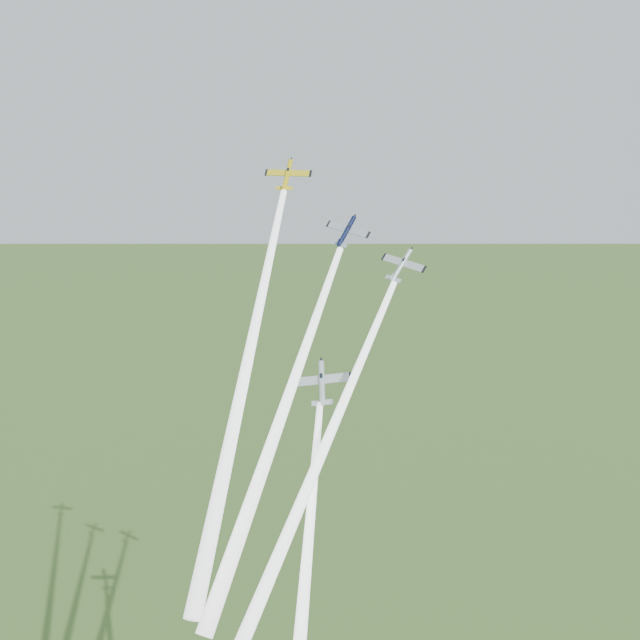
{
  "coord_description": "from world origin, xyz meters",
  "views": [
    {
      "loc": [
        27.3,
        -116.59,
        116.42
      ],
      "look_at": [
        0.0,
        -6.0,
        92.0
      ],
      "focal_mm": 45.0,
      "sensor_mm": 36.0,
      "label": 1
    }
  ],
  "objects_px": {
    "plane_navy": "(346,231)",
    "plane_silver_right": "(402,265)",
    "plane_silver_low": "(322,383)",
    "plane_yellow": "(287,175)"
  },
  "relations": [
    {
      "from": "plane_yellow",
      "to": "plane_navy",
      "type": "height_order",
      "value": "plane_yellow"
    },
    {
      "from": "plane_yellow",
      "to": "plane_silver_low",
      "type": "relative_size",
      "value": 0.83
    },
    {
      "from": "plane_silver_right",
      "to": "plane_yellow",
      "type": "bearing_deg",
      "value": -162.15
    },
    {
      "from": "plane_silver_low",
      "to": "plane_navy",
      "type": "bearing_deg",
      "value": 69.09
    },
    {
      "from": "plane_silver_right",
      "to": "plane_navy",
      "type": "bearing_deg",
      "value": -142.64
    },
    {
      "from": "plane_silver_right",
      "to": "plane_silver_low",
      "type": "bearing_deg",
      "value": -113.65
    },
    {
      "from": "plane_navy",
      "to": "plane_silver_right",
      "type": "xyz_separation_m",
      "value": [
        7.94,
        2.38,
        -5.09
      ]
    },
    {
      "from": "plane_yellow",
      "to": "plane_navy",
      "type": "distance_m",
      "value": 13.15
    },
    {
      "from": "plane_navy",
      "to": "plane_silver_low",
      "type": "distance_m",
      "value": 22.59
    },
    {
      "from": "plane_navy",
      "to": "plane_silver_right",
      "type": "relative_size",
      "value": 0.94
    }
  ]
}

